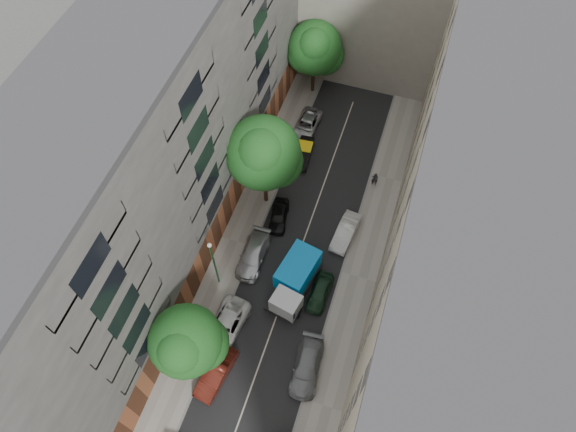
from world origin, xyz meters
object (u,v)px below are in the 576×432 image
at_px(tarp_truck, 295,280).
at_px(car_left_1, 216,373).
at_px(lamp_post, 213,260).
at_px(car_right_1, 307,367).
at_px(car_left_4, 279,216).
at_px(car_left_6, 307,125).
at_px(car_right_3, 345,232).
at_px(tree_far, 315,50).
at_px(car_left_5, 304,153).
at_px(car_right_2, 320,292).
at_px(pedestrian, 375,179).
at_px(tree_near, 187,343).
at_px(car_left_3, 253,255).
at_px(tree_mid, 264,156).
at_px(car_left_2, 225,327).

bearing_deg(tarp_truck, car_left_1, -99.51).
bearing_deg(lamp_post, car_right_1, -27.09).
distance_m(car_left_4, car_left_6, 11.23).
xyz_separation_m(car_left_4, car_right_3, (6.15, 0.20, 0.06)).
bearing_deg(tree_far, car_left_5, -79.15).
relative_size(tarp_truck, lamp_post, 0.98).
bearing_deg(tree_far, car_left_4, -84.10).
bearing_deg(car_right_2, car_left_6, 113.17).
xyz_separation_m(tarp_truck, tree_far, (-5.10, 22.46, 4.08)).
distance_m(car_right_1, car_right_2, 6.25).
bearing_deg(pedestrian, tarp_truck, 63.91).
relative_size(tarp_truck, car_right_2, 1.67).
bearing_deg(car_left_4, car_right_2, -56.65).
bearing_deg(tree_near, car_left_5, 85.59).
distance_m(tarp_truck, car_left_4, 6.93).
distance_m(car_left_1, car_left_4, 14.80).
xyz_separation_m(car_right_2, lamp_post, (-8.39, -1.50, 3.51)).
bearing_deg(car_left_6, tree_far, 102.44).
xyz_separation_m(car_left_3, car_left_6, (0.00, 15.69, -0.08)).
height_order(car_right_2, pedestrian, pedestrian).
bearing_deg(car_left_5, car_right_2, -72.29).
height_order(car_left_1, car_right_3, car_left_1).
bearing_deg(tree_mid, lamp_post, -96.89).
relative_size(car_left_5, car_right_3, 0.95).
distance_m(car_left_3, car_left_5, 12.12).
bearing_deg(tree_near, car_left_4, 83.30).
bearing_deg(car_left_4, tree_near, -106.37).
xyz_separation_m(car_left_1, lamp_post, (-2.79, 7.30, 3.43)).
xyz_separation_m(car_right_2, tree_mid, (-7.30, 7.49, 6.16)).
relative_size(car_left_4, pedestrian, 2.32).
distance_m(car_left_4, car_right_2, 8.21).
bearing_deg(car_left_1, pedestrian, 79.73).
bearing_deg(car_left_3, car_right_1, -48.51).
xyz_separation_m(car_left_5, car_right_2, (5.60, -13.60, -0.01)).
height_order(tarp_truck, car_left_3, tarp_truck).
bearing_deg(pedestrian, car_left_1, 62.38).
xyz_separation_m(car_left_4, tree_near, (-1.70, -14.51, 4.58)).
xyz_separation_m(car_left_2, car_right_1, (7.10, -1.00, -0.01)).
xyz_separation_m(tarp_truck, car_right_3, (2.75, 6.17, -0.82)).
height_order(car_left_5, car_right_1, car_right_1).
xyz_separation_m(car_left_5, car_right_1, (6.40, -19.80, 0.06)).
xyz_separation_m(car_left_2, car_left_5, (0.70, 18.80, -0.06)).
relative_size(tarp_truck, car_right_1, 1.29).
xyz_separation_m(car_left_6, car_right_1, (7.20, -23.40, 0.07)).
relative_size(car_right_1, pedestrian, 3.05).
bearing_deg(car_left_5, car_right_1, -76.76).
bearing_deg(car_right_2, car_left_5, 115.14).
height_order(car_left_5, lamp_post, lamp_post).
distance_m(tree_mid, tree_far, 15.05).
xyz_separation_m(car_right_1, pedestrian, (0.90, 18.66, 0.24)).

